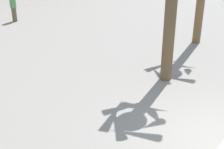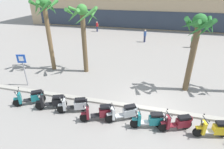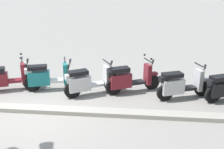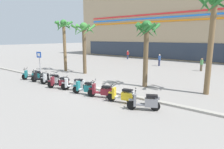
# 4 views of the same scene
# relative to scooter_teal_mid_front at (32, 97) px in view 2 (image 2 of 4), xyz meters

# --- Properties ---
(ground_plane) EXTENTS (200.00, 200.00, 0.00)m
(ground_plane) POSITION_rel_scooter_teal_mid_front_xyz_m (6.99, 1.17, -0.45)
(ground_plane) COLOR gray
(curb_strip) EXTENTS (60.00, 0.36, 0.12)m
(curb_strip) POSITION_rel_scooter_teal_mid_front_xyz_m (6.99, 1.15, -0.39)
(curb_strip) COLOR gray
(curb_strip) RESTS_ON ground
(scooter_teal_mid_front) EXTENTS (1.62, 1.11, 1.17)m
(scooter_teal_mid_front) POSITION_rel_scooter_teal_mid_front_xyz_m (0.00, 0.00, 0.00)
(scooter_teal_mid_front) COLOR black
(scooter_teal_mid_front) RESTS_ON ground
(scooter_black_second_in_line) EXTENTS (1.70, 0.89, 1.17)m
(scooter_black_second_in_line) POSITION_rel_scooter_teal_mid_front_xyz_m (1.51, -0.08, -0.01)
(scooter_black_second_in_line) COLOR black
(scooter_black_second_in_line) RESTS_ON ground
(scooter_silver_mid_centre) EXTENTS (1.71, 0.86, 1.04)m
(scooter_silver_mid_centre) POSITION_rel_scooter_teal_mid_front_xyz_m (2.91, -0.07, 0.01)
(scooter_silver_mid_centre) COLOR black
(scooter_silver_mid_centre) RESTS_ON ground
(scooter_maroon_gap_after_mid) EXTENTS (1.74, 0.94, 1.17)m
(scooter_maroon_gap_after_mid) POSITION_rel_scooter_teal_mid_front_xyz_m (4.48, -0.38, 0.01)
(scooter_maroon_gap_after_mid) COLOR black
(scooter_maroon_gap_after_mid) RESTS_ON ground
(scooter_silver_lead_nearest) EXTENTS (1.65, 1.03, 1.04)m
(scooter_silver_lead_nearest) POSITION_rel_scooter_teal_mid_front_xyz_m (5.74, -0.05, 0.00)
(scooter_silver_lead_nearest) COLOR black
(scooter_silver_lead_nearest) RESTS_ON ground
(scooter_teal_last_in_row) EXTENTS (1.73, 0.76, 1.04)m
(scooter_teal_last_in_row) POSITION_rel_scooter_teal_mid_front_xyz_m (7.12, -0.30, 0.01)
(scooter_teal_last_in_row) COLOR black
(scooter_teal_last_in_row) RESTS_ON ground
(scooter_maroon_mid_rear) EXTENTS (1.66, 0.86, 1.17)m
(scooter_maroon_mid_rear) POSITION_rel_scooter_teal_mid_front_xyz_m (8.46, -0.14, -0.01)
(scooter_maroon_mid_rear) COLOR black
(scooter_maroon_mid_rear) RESTS_ON ground
(scooter_yellow_tail_end) EXTENTS (1.74, 0.71, 1.17)m
(scooter_yellow_tail_end) POSITION_rel_scooter_teal_mid_front_xyz_m (10.13, -0.19, 0.01)
(scooter_yellow_tail_end) COLOR black
(scooter_yellow_tail_end) RESTS_ON ground
(crossing_sign) EXTENTS (0.59, 0.19, 2.40)m
(crossing_sign) POSITION_rel_scooter_teal_mid_front_xyz_m (-1.83, 1.89, 1.05)
(crossing_sign) COLOR #939399
(crossing_sign) RESTS_ON ground
(palm_tree_mid_walkway) EXTENTS (1.94, 1.97, 5.83)m
(palm_tree_mid_walkway) POSITION_rel_scooter_teal_mid_front_xyz_m (-1.48, 4.97, 3.88)
(palm_tree_mid_walkway) COLOR brown
(palm_tree_mid_walkway) RESTS_ON ground
(palm_tree_near_sign) EXTENTS (2.56, 2.62, 5.40)m
(palm_tree_near_sign) POSITION_rel_scooter_teal_mid_front_xyz_m (1.43, 5.21, 3.58)
(palm_tree_near_sign) COLOR brown
(palm_tree_near_sign) RESTS_ON ground
(palm_tree_far_corner) EXTENTS (2.10, 2.08, 5.12)m
(palm_tree_far_corner) POSITION_rel_scooter_teal_mid_front_xyz_m (9.32, 4.08, 3.36)
(palm_tree_far_corner) COLOR brown
(palm_tree_far_corner) RESTS_ON ground
(pedestrian_by_palm_tree) EXTENTS (0.34, 0.34, 1.61)m
(pedestrian_by_palm_tree) POSITION_rel_scooter_teal_mid_front_xyz_m (5.51, 15.46, 0.39)
(pedestrian_by_palm_tree) COLOR #2D3351
(pedestrian_by_palm_tree) RESTS_ON ground
(pedestrian_strolling_near_curb) EXTENTS (0.34, 0.34, 1.51)m
(pedestrian_strolling_near_curb) POSITION_rel_scooter_teal_mid_front_xyz_m (11.12, 14.50, 0.34)
(pedestrian_strolling_near_curb) COLOR brown
(pedestrian_strolling_near_curb) RESTS_ON ground
(pedestrian_window_shopping) EXTENTS (0.46, 0.35, 1.58)m
(pedestrian_window_shopping) POSITION_rel_scooter_teal_mid_front_xyz_m (-2.44, 19.79, 0.38)
(pedestrian_window_shopping) COLOR #2D3351
(pedestrian_window_shopping) RESTS_ON ground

